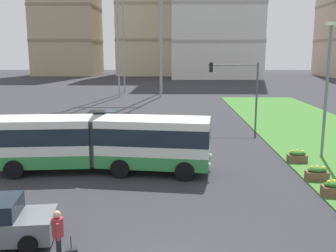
{
  "coord_description": "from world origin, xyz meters",
  "views": [
    {
      "loc": [
        -0.14,
        -10.35,
        6.53
      ],
      "look_at": [
        -0.49,
        12.13,
        2.2
      ],
      "focal_mm": 41.45,
      "sensor_mm": 36.0,
      "label": 1
    }
  ],
  "objects_px": {
    "articulated_bus": "(102,142)",
    "flower_planter_3": "(317,173)",
    "streetlight_median": "(327,85)",
    "flower_planter_2": "(335,188)",
    "pedestrian_crossing": "(58,233)",
    "flower_planter_4": "(297,156)",
    "car_silver_hatch": "(104,121)",
    "traffic_light_far_right": "(240,83)"
  },
  "relations": [
    {
      "from": "pedestrian_crossing",
      "to": "flower_planter_4",
      "type": "relative_size",
      "value": 1.58
    },
    {
      "from": "articulated_bus",
      "to": "flower_planter_3",
      "type": "height_order",
      "value": "articulated_bus"
    },
    {
      "from": "car_silver_hatch",
      "to": "traffic_light_far_right",
      "type": "distance_m",
      "value": 11.81
    },
    {
      "from": "flower_planter_4",
      "to": "articulated_bus",
      "type": "bearing_deg",
      "value": -171.21
    },
    {
      "from": "articulated_bus",
      "to": "flower_planter_4",
      "type": "bearing_deg",
      "value": 8.79
    },
    {
      "from": "car_silver_hatch",
      "to": "streetlight_median",
      "type": "bearing_deg",
      "value": -30.23
    },
    {
      "from": "pedestrian_crossing",
      "to": "flower_planter_3",
      "type": "bearing_deg",
      "value": 36.1
    },
    {
      "from": "car_silver_hatch",
      "to": "flower_planter_3",
      "type": "xyz_separation_m",
      "value": [
        13.21,
        -13.26,
        -0.33
      ]
    },
    {
      "from": "pedestrian_crossing",
      "to": "flower_planter_3",
      "type": "relative_size",
      "value": 1.58
    },
    {
      "from": "car_silver_hatch",
      "to": "pedestrian_crossing",
      "type": "bearing_deg",
      "value": -83.77
    },
    {
      "from": "flower_planter_2",
      "to": "flower_planter_3",
      "type": "xyz_separation_m",
      "value": [
        0.0,
        2.2,
        0.0
      ]
    },
    {
      "from": "flower_planter_2",
      "to": "streetlight_median",
      "type": "xyz_separation_m",
      "value": [
        1.9,
        6.66,
        4.13
      ]
    },
    {
      "from": "traffic_light_far_right",
      "to": "flower_planter_4",
      "type": "bearing_deg",
      "value": -79.65
    },
    {
      "from": "flower_planter_3",
      "to": "traffic_light_far_right",
      "type": "relative_size",
      "value": 0.19
    },
    {
      "from": "streetlight_median",
      "to": "articulated_bus",
      "type": "bearing_deg",
      "value": -167.32
    },
    {
      "from": "flower_planter_2",
      "to": "flower_planter_3",
      "type": "bearing_deg",
      "value": 90.0
    },
    {
      "from": "flower_planter_4",
      "to": "streetlight_median",
      "type": "bearing_deg",
      "value": 32.66
    },
    {
      "from": "pedestrian_crossing",
      "to": "streetlight_median",
      "type": "relative_size",
      "value": 0.21
    },
    {
      "from": "articulated_bus",
      "to": "flower_planter_3",
      "type": "bearing_deg",
      "value": -7.63
    },
    {
      "from": "flower_planter_4",
      "to": "traffic_light_far_right",
      "type": "distance_m",
      "value": 10.82
    },
    {
      "from": "articulated_bus",
      "to": "flower_planter_4",
      "type": "distance_m",
      "value": 11.41
    },
    {
      "from": "car_silver_hatch",
      "to": "flower_planter_3",
      "type": "bearing_deg",
      "value": -45.1
    },
    {
      "from": "flower_planter_2",
      "to": "flower_planter_3",
      "type": "height_order",
      "value": "same"
    },
    {
      "from": "articulated_bus",
      "to": "streetlight_median",
      "type": "distance_m",
      "value": 13.75
    },
    {
      "from": "car_silver_hatch",
      "to": "flower_planter_2",
      "type": "bearing_deg",
      "value": -49.49
    },
    {
      "from": "streetlight_median",
      "to": "pedestrian_crossing",
      "type": "bearing_deg",
      "value": -135.9
    },
    {
      "from": "flower_planter_4",
      "to": "traffic_light_far_right",
      "type": "relative_size",
      "value": 0.19
    },
    {
      "from": "car_silver_hatch",
      "to": "streetlight_median",
      "type": "height_order",
      "value": "streetlight_median"
    },
    {
      "from": "pedestrian_crossing",
      "to": "streetlight_median",
      "type": "height_order",
      "value": "streetlight_median"
    },
    {
      "from": "car_silver_hatch",
      "to": "pedestrian_crossing",
      "type": "height_order",
      "value": "pedestrian_crossing"
    },
    {
      "from": "car_silver_hatch",
      "to": "flower_planter_2",
      "type": "distance_m",
      "value": 20.34
    },
    {
      "from": "car_silver_hatch",
      "to": "flower_planter_3",
      "type": "distance_m",
      "value": 18.72
    },
    {
      "from": "flower_planter_2",
      "to": "traffic_light_far_right",
      "type": "height_order",
      "value": "traffic_light_far_right"
    },
    {
      "from": "flower_planter_3",
      "to": "flower_planter_4",
      "type": "bearing_deg",
      "value": 90.0
    },
    {
      "from": "articulated_bus",
      "to": "car_silver_hatch",
      "type": "height_order",
      "value": "articulated_bus"
    },
    {
      "from": "car_silver_hatch",
      "to": "traffic_light_far_right",
      "type": "bearing_deg",
      "value": 0.22
    },
    {
      "from": "flower_planter_3",
      "to": "streetlight_median",
      "type": "height_order",
      "value": "streetlight_median"
    },
    {
      "from": "streetlight_median",
      "to": "car_silver_hatch",
      "type": "bearing_deg",
      "value": 149.77
    },
    {
      "from": "flower_planter_2",
      "to": "articulated_bus",
      "type": "bearing_deg",
      "value": 161.71
    },
    {
      "from": "flower_planter_2",
      "to": "traffic_light_far_right",
      "type": "bearing_deg",
      "value": 96.76
    },
    {
      "from": "flower_planter_2",
      "to": "pedestrian_crossing",
      "type": "bearing_deg",
      "value": -152.21
    },
    {
      "from": "flower_planter_2",
      "to": "car_silver_hatch",
      "type": "bearing_deg",
      "value": 130.51
    }
  ]
}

